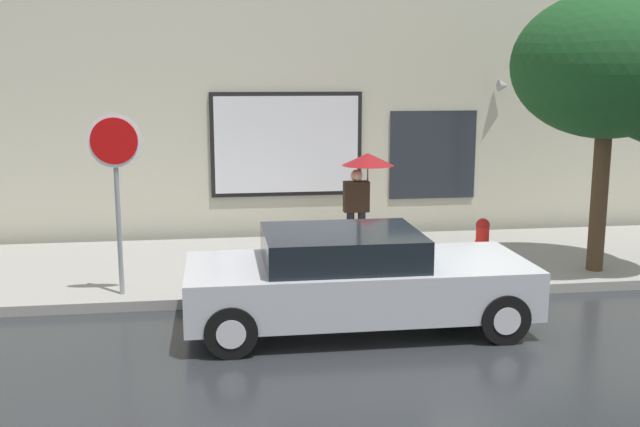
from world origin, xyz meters
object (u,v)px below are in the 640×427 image
object	(u,v)px
fire_hydrant	(482,243)
street_tree	(619,71)
pedestrian_with_umbrella	(364,175)
parked_car	(355,279)
stop_sign	(116,168)

from	to	relation	value
fire_hydrant	street_tree	size ratio (longest dim) A/B	0.18
fire_hydrant	pedestrian_with_umbrella	distance (m)	2.37
parked_car	pedestrian_with_umbrella	distance (m)	3.64
parked_car	fire_hydrant	world-z (taller)	parked_car
parked_car	stop_sign	size ratio (longest dim) A/B	1.71
pedestrian_with_umbrella	parked_car	bearing A→B (deg)	-103.20
parked_car	pedestrian_with_umbrella	xyz separation A→B (m)	(0.80, 3.43, 0.91)
pedestrian_with_umbrella	stop_sign	size ratio (longest dim) A/B	0.69
parked_car	stop_sign	world-z (taller)	stop_sign
street_tree	parked_car	bearing A→B (deg)	-159.19
pedestrian_with_umbrella	stop_sign	xyz separation A→B (m)	(-4.00, -1.97, 0.43)
fire_hydrant	pedestrian_with_umbrella	size ratio (longest dim) A/B	0.45
parked_car	street_tree	distance (m)	5.53
street_tree	stop_sign	size ratio (longest dim) A/B	1.70
parked_car	street_tree	bearing A→B (deg)	20.81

